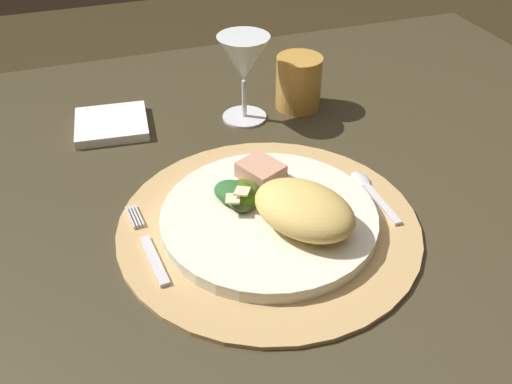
# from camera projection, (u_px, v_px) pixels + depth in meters

# --- Properties ---
(dining_table) EXTENTS (1.25, 0.95, 0.72)m
(dining_table) POSITION_uv_depth(u_px,v_px,m) (284.00, 221.00, 0.89)
(dining_table) COLOR #3C3521
(dining_table) RESTS_ON ground
(placemat) EXTENTS (0.39, 0.39, 0.01)m
(placemat) POSITION_uv_depth(u_px,v_px,m) (269.00, 225.00, 0.72)
(placemat) COLOR tan
(placemat) RESTS_ON dining_table
(dinner_plate) EXTENTS (0.28, 0.28, 0.02)m
(dinner_plate) POSITION_uv_depth(u_px,v_px,m) (269.00, 218.00, 0.71)
(dinner_plate) COLOR silver
(dinner_plate) RESTS_ON placemat
(pasta_serving) EXTENTS (0.15, 0.16, 0.05)m
(pasta_serving) POSITION_uv_depth(u_px,v_px,m) (304.00, 209.00, 0.67)
(pasta_serving) COLOR #E3BD62
(pasta_serving) RESTS_ON dinner_plate
(salad_greens) EXTENTS (0.07, 0.08, 0.03)m
(salad_greens) POSITION_uv_depth(u_px,v_px,m) (239.00, 194.00, 0.72)
(salad_greens) COLOR #3E582D
(salad_greens) RESTS_ON dinner_plate
(bread_piece) EXTENTS (0.07, 0.07, 0.02)m
(bread_piece) POSITION_uv_depth(u_px,v_px,m) (261.00, 171.00, 0.76)
(bread_piece) COLOR tan
(bread_piece) RESTS_ON dinner_plate
(fork) EXTENTS (0.03, 0.16, 0.00)m
(fork) POSITION_uv_depth(u_px,v_px,m) (148.00, 247.00, 0.68)
(fork) COLOR silver
(fork) RESTS_ON placemat
(spoon) EXTENTS (0.02, 0.12, 0.01)m
(spoon) POSITION_uv_depth(u_px,v_px,m) (368.00, 188.00, 0.77)
(spoon) COLOR silver
(spoon) RESTS_ON placemat
(napkin) EXTENTS (0.13, 0.12, 0.01)m
(napkin) POSITION_uv_depth(u_px,v_px,m) (112.00, 124.00, 0.92)
(napkin) COLOR white
(napkin) RESTS_ON dining_table
(wine_glass) EXTENTS (0.08, 0.08, 0.14)m
(wine_glass) POSITION_uv_depth(u_px,v_px,m) (244.00, 62.00, 0.89)
(wine_glass) COLOR silver
(wine_glass) RESTS_ON dining_table
(amber_tumbler) EXTENTS (0.08, 0.08, 0.09)m
(amber_tumbler) POSITION_uv_depth(u_px,v_px,m) (299.00, 82.00, 0.95)
(amber_tumbler) COLOR gold
(amber_tumbler) RESTS_ON dining_table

